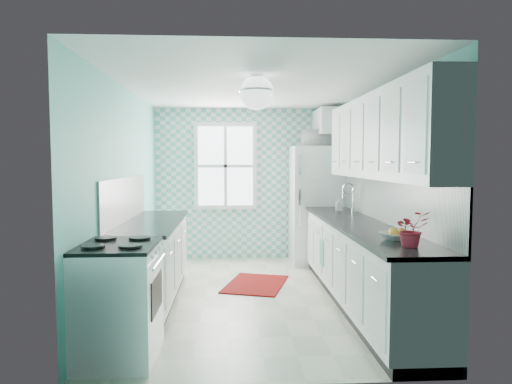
{
  "coord_description": "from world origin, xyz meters",
  "views": [
    {
      "loc": [
        -0.27,
        -5.42,
        1.65
      ],
      "look_at": [
        0.05,
        0.25,
        1.25
      ],
      "focal_mm": 32.0,
      "sensor_mm": 36.0,
      "label": 1
    }
  ],
  "objects": [
    {
      "name": "countertop_right",
      "position": [
        1.19,
        -0.4,
        0.92
      ],
      "size": [
        0.63,
        3.6,
        0.04
      ],
      "primitive_type": "cube",
      "color": "black",
      "rests_on": "base_cabinets_right"
    },
    {
      "name": "backsplash_left",
      "position": [
        -1.49,
        -0.07,
        1.2
      ],
      "size": [
        0.02,
        2.15,
        0.51
      ],
      "primitive_type": "cube",
      "color": "white",
      "rests_on": "wall_left"
    },
    {
      "name": "ceiling_light",
      "position": [
        0.0,
        -0.8,
        2.32
      ],
      "size": [
        0.34,
        0.34,
        0.35
      ],
      "color": "silver",
      "rests_on": "ceiling"
    },
    {
      "name": "base_cabinets_left",
      "position": [
        -1.2,
        -0.07,
        0.45
      ],
      "size": [
        0.6,
        2.15,
        0.9
      ],
      "primitive_type": "cube",
      "color": "white",
      "rests_on": "floor"
    },
    {
      "name": "wall_right",
      "position": [
        1.51,
        0.0,
        1.25
      ],
      "size": [
        0.02,
        4.4,
        2.5
      ],
      "primitive_type": "cube",
      "color": "#6AC7B9",
      "rests_on": "floor"
    },
    {
      "name": "potted_plant",
      "position": [
        1.2,
        -1.82,
        1.09
      ],
      "size": [
        0.3,
        0.27,
        0.3
      ],
      "primitive_type": "imported",
      "rotation": [
        0.0,
        0.0,
        0.14
      ],
      "color": "#B13825",
      "rests_on": "countertop_right"
    },
    {
      "name": "sink",
      "position": [
        1.2,
        0.63,
        0.93
      ],
      "size": [
        0.53,
        0.45,
        0.53
      ],
      "rotation": [
        0.0,
        0.0,
        0.01
      ],
      "color": "silver",
      "rests_on": "countertop_right"
    },
    {
      "name": "soap_bottle",
      "position": [
        1.25,
        0.87,
        1.03
      ],
      "size": [
        0.09,
        0.09,
        0.19
      ],
      "primitive_type": "imported",
      "rotation": [
        0.0,
        0.0,
        -0.12
      ],
      "color": "#9EC3CE",
      "rests_on": "countertop_right"
    },
    {
      "name": "stove",
      "position": [
        -1.2,
        -1.64,
        0.49
      ],
      "size": [
        0.63,
        0.78,
        0.94
      ],
      "rotation": [
        0.0,
        0.0,
        -0.0
      ],
      "color": "silver",
      "rests_on": "floor"
    },
    {
      "name": "upper_cabinet_fridge",
      "position": [
        1.3,
        1.83,
        2.25
      ],
      "size": [
        0.4,
        0.74,
        0.4
      ],
      "primitive_type": "cube",
      "color": "white",
      "rests_on": "wall_right"
    },
    {
      "name": "wall_front",
      "position": [
        0.0,
        -2.21,
        1.25
      ],
      "size": [
        3.0,
        0.02,
        2.5
      ],
      "primitive_type": "cube",
      "color": "#6AC7B9",
      "rests_on": "floor"
    },
    {
      "name": "microwave",
      "position": [
        1.11,
        1.8,
        2.0
      ],
      "size": [
        0.48,
        0.33,
        0.26
      ],
      "primitive_type": "imported",
      "rotation": [
        0.0,
        0.0,
        3.16
      ],
      "color": "white",
      "rests_on": "fridge"
    },
    {
      "name": "dish_towel",
      "position": [
        0.89,
        0.24,
        0.48
      ],
      "size": [
        0.1,
        0.2,
        0.32
      ],
      "primitive_type": "cube",
      "rotation": [
        0.0,
        0.0,
        -0.41
      ],
      "color": "#67ADA8",
      "rests_on": "base_cabinets_right"
    },
    {
      "name": "window",
      "position": [
        -0.35,
        2.16,
        1.55
      ],
      "size": [
        1.04,
        0.05,
        1.44
      ],
      "color": "white",
      "rests_on": "wall_back"
    },
    {
      "name": "fruit_bowl",
      "position": [
        1.2,
        -1.48,
        0.97
      ],
      "size": [
        0.33,
        0.33,
        0.07
      ],
      "primitive_type": "imported",
      "rotation": [
        0.0,
        0.0,
        0.3
      ],
      "color": "white",
      "rests_on": "countertop_right"
    },
    {
      "name": "countertop_left",
      "position": [
        -1.19,
        -0.07,
        0.92
      ],
      "size": [
        0.63,
        2.15,
        0.04
      ],
      "primitive_type": "cube",
      "color": "black",
      "rests_on": "base_cabinets_left"
    },
    {
      "name": "backsplash_right",
      "position": [
        1.49,
        -0.4,
        1.2
      ],
      "size": [
        0.02,
        3.6,
        0.51
      ],
      "primitive_type": "cube",
      "color": "white",
      "rests_on": "wall_right"
    },
    {
      "name": "upper_cabinets_right",
      "position": [
        1.33,
        -0.6,
        1.9
      ],
      "size": [
        0.33,
        3.2,
        0.9
      ],
      "primitive_type": "cube",
      "color": "white",
      "rests_on": "wall_right"
    },
    {
      "name": "fridge",
      "position": [
        1.11,
        1.8,
        0.93
      ],
      "size": [
        0.81,
        0.8,
        1.86
      ],
      "rotation": [
        0.0,
        0.0,
        -0.01
      ],
      "color": "white",
      "rests_on": "floor"
    },
    {
      "name": "floor",
      "position": [
        0.0,
        0.0,
        -0.01
      ],
      "size": [
        3.0,
        4.4,
        0.02
      ],
      "primitive_type": "cube",
      "color": "beige",
      "rests_on": "ground"
    },
    {
      "name": "accent_wall",
      "position": [
        0.0,
        2.19,
        1.25
      ],
      "size": [
        3.0,
        0.01,
        2.5
      ],
      "primitive_type": "cube",
      "color": "#63B5AB",
      "rests_on": "wall_back"
    },
    {
      "name": "wall_back",
      "position": [
        0.0,
        2.21,
        1.25
      ],
      "size": [
        3.0,
        0.02,
        2.5
      ],
      "primitive_type": "cube",
      "color": "#6AC7B9",
      "rests_on": "floor"
    },
    {
      "name": "ceiling",
      "position": [
        0.0,
        0.0,
        2.51
      ],
      "size": [
        3.0,
        4.4,
        0.02
      ],
      "primitive_type": "cube",
      "color": "white",
      "rests_on": "wall_back"
    },
    {
      "name": "base_cabinets_right",
      "position": [
        1.2,
        -0.4,
        0.45
      ],
      "size": [
        0.6,
        3.6,
        0.9
      ],
      "primitive_type": "cube",
      "color": "white",
      "rests_on": "floor"
    },
    {
      "name": "rug",
      "position": [
        0.06,
        0.51,
        0.01
      ],
      "size": [
        0.97,
        1.18,
        0.02
      ],
      "primitive_type": "cube",
      "rotation": [
        0.0,
        0.0,
        -0.29
      ],
      "color": "maroon",
      "rests_on": "floor"
    },
    {
      "name": "wall_left",
      "position": [
        -1.51,
        0.0,
        1.25
      ],
      "size": [
        0.02,
        4.4,
        2.5
      ],
      "primitive_type": "cube",
      "color": "#6AC7B9",
      "rests_on": "floor"
    }
  ]
}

